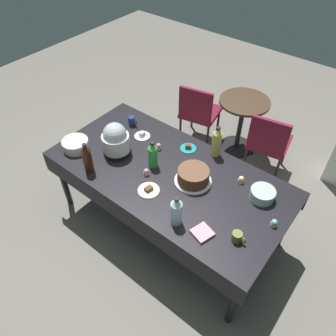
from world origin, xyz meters
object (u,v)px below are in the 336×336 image
glass_salad_bowl (262,194)px  cupcake_lemon (274,223)px  dessert_plate_white (142,135)px  dessert_plate_teal (188,148)px  soda_bottle_cola (87,159)px  maroon_chair_left (199,111)px  coffee_mug_tan (119,130)px  cupcake_cocoa (146,172)px  ceramic_snack_bowl (76,145)px  frosted_layer_cake (193,176)px  maroon_chair_right (268,141)px  round_cafe_table (242,116)px  soda_bottle_water (176,211)px  cupcake_vanilla (159,147)px  dessert_plate_cream (149,190)px  cupcake_rose (241,180)px  coffee_mug_olive (237,237)px  potluck_table (168,177)px  soda_bottle_lime_soda (153,155)px  soda_bottle_ginger_ale (217,142)px  coffee_mug_navy (132,121)px  slow_cooker (116,140)px

glass_salad_bowl → cupcake_lemon: size_ratio=3.05×
dessert_plate_white → dessert_plate_teal: bearing=15.9°
soda_bottle_cola → maroon_chair_left: 1.75m
dessert_plate_teal → dessert_plate_white: size_ratio=0.98×
coffee_mug_tan → cupcake_cocoa: bearing=-23.9°
ceramic_snack_bowl → frosted_layer_cake: bearing=17.0°
maroon_chair_right → round_cafe_table: maroon_chair_right is taller
coffee_mug_tan → round_cafe_table: coffee_mug_tan is taller
soda_bottle_water → cupcake_vanilla: bearing=138.6°
dessert_plate_cream → soda_bottle_water: size_ratio=0.65×
dessert_plate_white → maroon_chair_right: size_ratio=0.19×
cupcake_vanilla → cupcake_rose: size_ratio=1.00×
glass_salad_bowl → coffee_mug_olive: bearing=-84.8°
ceramic_snack_bowl → round_cafe_table: (0.84, 1.81, -0.30)m
frosted_layer_cake → soda_bottle_cola: bearing=-149.9°
potluck_table → coffee_mug_tan: 0.75m
glass_salad_bowl → cupcake_cocoa: (-0.93, -0.39, -0.01)m
dessert_plate_cream → soda_bottle_lime_soda: soda_bottle_lime_soda is taller
soda_bottle_ginger_ale → soda_bottle_water: soda_bottle_ginger_ale is taller
dessert_plate_cream → cupcake_vanilla: cupcake_vanilla is taller
maroon_chair_left → coffee_mug_olive: bearing=-47.9°
cupcake_rose → ceramic_snack_bowl: bearing=-157.8°
soda_bottle_lime_soda → cupcake_cocoa: bearing=-76.9°
dessert_plate_white → coffee_mug_navy: coffee_mug_navy is taller
potluck_table → glass_salad_bowl: size_ratio=10.69×
cupcake_cocoa → soda_bottle_lime_soda: (-0.03, 0.13, 0.09)m
coffee_mug_navy → maroon_chair_left: bearing=78.5°
soda_bottle_water → coffee_mug_tan: soda_bottle_water is taller
potluck_table → dessert_plate_teal: bearing=97.0°
glass_salad_bowl → dessert_plate_cream: bearing=-146.3°
coffee_mug_navy → maroon_chair_left: 1.03m
round_cafe_table → cupcake_lemon: bearing=-54.3°
dessert_plate_cream → dessert_plate_white: (-0.53, 0.51, 0.00)m
glass_salad_bowl → dessert_plate_cream: (-0.79, -0.52, -0.04)m
cupcake_lemon → soda_bottle_cola: bearing=-163.3°
dessert_plate_white → soda_bottle_cola: soda_bottle_cola is taller
dessert_plate_white → coffee_mug_olive: 1.44m
cupcake_rose → dessert_plate_cream: bearing=-134.4°
glass_salad_bowl → coffee_mug_olive: (0.04, -0.49, -0.00)m
frosted_layer_cake → cupcake_vanilla: bearing=164.3°
frosted_layer_cake → dessert_plate_cream: (-0.23, -0.32, -0.06)m
soda_bottle_cola → maroon_chair_right: soda_bottle_cola is taller
coffee_mug_tan → round_cafe_table: (0.69, 1.38, -0.29)m
ceramic_snack_bowl → dessert_plate_teal: 1.08m
frosted_layer_cake → maroon_chair_right: size_ratio=0.38×
slow_cooker → coffee_mug_navy: size_ratio=2.93×
ceramic_snack_bowl → cupcake_lemon: (1.89, 0.35, -0.02)m
dessert_plate_cream → cupcake_vanilla: size_ratio=2.78×
cupcake_lemon → maroon_chair_left: (-1.53, 1.23, -0.29)m
slow_cooker → soda_bottle_cola: slow_cooker is taller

